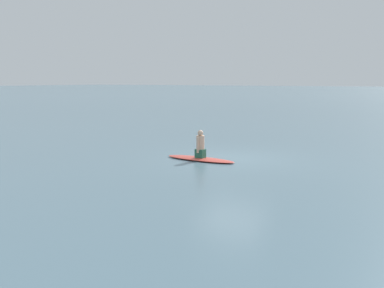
# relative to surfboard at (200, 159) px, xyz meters

# --- Properties ---
(ground_plane) EXTENTS (400.00, 400.00, 0.00)m
(ground_plane) POSITION_rel_surfboard_xyz_m (0.89, -0.79, -0.04)
(ground_plane) COLOR slate
(surfboard) EXTENTS (0.79, 2.73, 0.09)m
(surfboard) POSITION_rel_surfboard_xyz_m (0.00, 0.00, 0.00)
(surfboard) COLOR #D84C3F
(surfboard) RESTS_ON ground
(person_paddler) EXTENTS (0.42, 0.33, 0.98)m
(person_paddler) POSITION_rel_surfboard_xyz_m (-0.00, 0.00, 0.49)
(person_paddler) COLOR #26664C
(person_paddler) RESTS_ON surfboard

